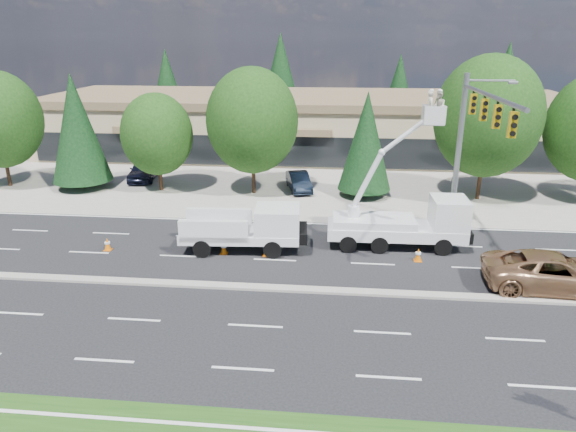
# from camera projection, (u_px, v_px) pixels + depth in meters

# --- Properties ---
(ground) EXTENTS (140.00, 140.00, 0.00)m
(ground) POSITION_uv_depth(u_px,v_px,m) (266.00, 289.00, 23.42)
(ground) COLOR black
(ground) RESTS_ON ground
(concrete_apron) EXTENTS (140.00, 22.00, 0.01)m
(concrete_apron) POSITION_uv_depth(u_px,v_px,m) (300.00, 176.00, 42.20)
(concrete_apron) COLOR gray
(concrete_apron) RESTS_ON ground
(road_median) EXTENTS (120.00, 0.55, 0.12)m
(road_median) POSITION_uv_depth(u_px,v_px,m) (266.00, 288.00, 23.40)
(road_median) COLOR gray
(road_median) RESTS_ON ground
(strip_mall) EXTENTS (50.40, 15.40, 5.50)m
(strip_mall) POSITION_uv_depth(u_px,v_px,m) (307.00, 122.00, 50.62)
(strip_mall) COLOR tan
(strip_mall) RESTS_ON ground
(tree_front_b) EXTENTS (4.31, 4.31, 8.50)m
(tree_front_b) POSITION_uv_depth(u_px,v_px,m) (77.00, 128.00, 37.46)
(tree_front_b) COLOR #332114
(tree_front_b) RESTS_ON ground
(tree_front_c) EXTENTS (5.17, 5.17, 7.17)m
(tree_front_c) POSITION_uv_depth(u_px,v_px,m) (157.00, 134.00, 37.03)
(tree_front_c) COLOR #332114
(tree_front_c) RESTS_ON ground
(tree_front_d) EXTENTS (6.49, 6.49, 9.00)m
(tree_front_d) POSITION_uv_depth(u_px,v_px,m) (252.00, 121.00, 36.03)
(tree_front_d) COLOR #332114
(tree_front_d) RESTS_ON ground
(tree_front_e) EXTENTS (3.77, 3.77, 7.42)m
(tree_front_e) POSITION_uv_depth(u_px,v_px,m) (366.00, 141.00, 35.72)
(tree_front_e) COLOR #332114
(tree_front_e) RESTS_ON ground
(tree_front_f) EXTENTS (7.14, 7.14, 9.90)m
(tree_front_f) POSITION_uv_depth(u_px,v_px,m) (488.00, 117.00, 34.39)
(tree_front_f) COLOR #332114
(tree_front_f) RESTS_ON ground
(tree_back_a) EXTENTS (4.82, 4.82, 9.51)m
(tree_back_a) POSITION_uv_depth(u_px,v_px,m) (167.00, 86.00, 62.81)
(tree_back_a) COLOR #332114
(tree_back_a) RESTS_ON ground
(tree_back_b) EXTENTS (5.76, 5.76, 11.36)m
(tree_back_b) POSITION_uv_depth(u_px,v_px,m) (281.00, 79.00, 61.19)
(tree_back_b) COLOR #332114
(tree_back_b) RESTS_ON ground
(tree_back_c) EXTENTS (4.57, 4.57, 9.01)m
(tree_back_c) POSITION_uv_depth(u_px,v_px,m) (399.00, 90.00, 60.33)
(tree_back_c) COLOR #332114
(tree_back_c) RESTS_ON ground
(tree_back_d) EXTENTS (5.26, 5.26, 10.37)m
(tree_back_d) POSITION_uv_depth(u_px,v_px,m) (505.00, 85.00, 58.98)
(tree_back_d) COLOR #332114
(tree_back_d) RESTS_ON ground
(signal_mast) EXTENTS (2.76, 10.16, 9.00)m
(signal_mast) POSITION_uv_depth(u_px,v_px,m) (471.00, 133.00, 27.10)
(signal_mast) COLOR gray
(signal_mast) RESTS_ON ground
(utility_pickup) EXTENTS (6.45, 2.83, 2.42)m
(utility_pickup) POSITION_uv_depth(u_px,v_px,m) (249.00, 232.00, 27.40)
(utility_pickup) COLOR white
(utility_pickup) RESTS_ON ground
(bucket_truck) EXTENTS (7.40, 2.51, 8.45)m
(bucket_truck) POSITION_uv_depth(u_px,v_px,m) (407.00, 217.00, 27.56)
(bucket_truck) COLOR white
(bucket_truck) RESTS_ON ground
(traffic_cone_a) EXTENTS (0.40, 0.40, 0.70)m
(traffic_cone_a) POSITION_uv_depth(u_px,v_px,m) (107.00, 244.00, 27.56)
(traffic_cone_a) COLOR #DC6406
(traffic_cone_a) RESTS_ON ground
(traffic_cone_b) EXTENTS (0.40, 0.40, 0.70)m
(traffic_cone_b) POSITION_uv_depth(u_px,v_px,m) (224.00, 248.00, 27.09)
(traffic_cone_b) COLOR #DC6406
(traffic_cone_b) RESTS_ON ground
(traffic_cone_c) EXTENTS (0.40, 0.40, 0.70)m
(traffic_cone_c) POSITION_uv_depth(u_px,v_px,m) (267.00, 250.00, 26.84)
(traffic_cone_c) COLOR #DC6406
(traffic_cone_c) RESTS_ON ground
(traffic_cone_d) EXTENTS (0.40, 0.40, 0.70)m
(traffic_cone_d) POSITION_uv_depth(u_px,v_px,m) (418.00, 255.00, 26.22)
(traffic_cone_d) COLOR #DC6406
(traffic_cone_d) RESTS_ON ground
(minivan) EXTENTS (6.29, 3.17, 1.71)m
(minivan) POSITION_uv_depth(u_px,v_px,m) (554.00, 272.00, 23.13)
(minivan) COLOR #9B6F4B
(minivan) RESTS_ON ground
(parked_car_west) EXTENTS (2.47, 4.95, 1.62)m
(parked_car_west) POSITION_uv_depth(u_px,v_px,m) (144.00, 169.00, 41.03)
(parked_car_west) COLOR black
(parked_car_west) RESTS_ON ground
(parked_car_east) EXTENTS (2.40, 4.30, 1.34)m
(parked_car_east) POSITION_uv_depth(u_px,v_px,m) (299.00, 181.00, 38.20)
(parked_car_east) COLOR black
(parked_car_east) RESTS_ON ground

